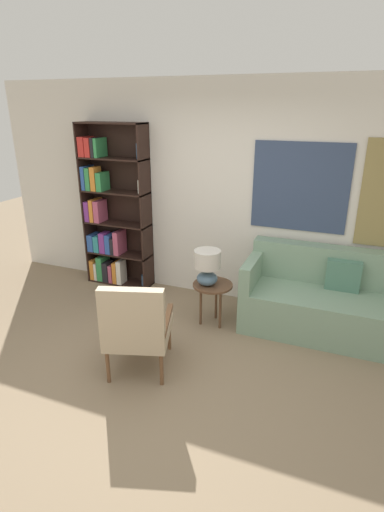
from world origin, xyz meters
name	(u,v)px	position (x,y,z in m)	size (l,w,h in m)	color
ground_plane	(150,385)	(0.00, 0.00, 0.00)	(14.00, 14.00, 0.00)	#847056
wall_back	(227,194)	(0.06, 2.03, 1.36)	(6.40, 0.08, 2.70)	silver
bookshelf	(109,216)	(-1.55, 1.85, 0.96)	(0.92, 0.30, 2.19)	black
armchair	(136,325)	(-0.18, 0.11, 0.52)	(0.74, 0.79, 0.94)	brown
couch	(339,304)	(1.51, 1.60, 0.34)	(2.05, 0.82, 0.90)	gray
side_table	(213,289)	(0.16, 1.24, 0.44)	(0.45, 0.45, 0.50)	brown
table_lamp	(207,265)	(0.11, 1.21, 0.73)	(0.30, 0.30, 0.40)	slate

